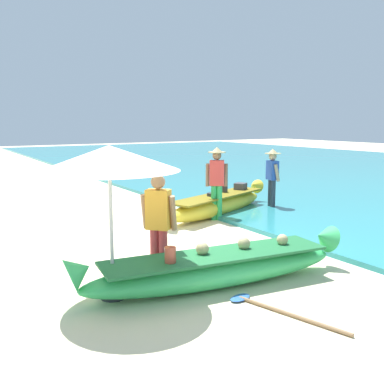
# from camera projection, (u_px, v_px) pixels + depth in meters

# --- Properties ---
(ground_plane) EXTENTS (80.00, 80.00, 0.00)m
(ground_plane) POSITION_uv_depth(u_px,v_px,m) (192.00, 259.00, 7.98)
(ground_plane) COLOR beige
(sea) EXTENTS (24.00, 56.00, 0.10)m
(sea) POSITION_uv_depth(u_px,v_px,m) (348.00, 170.00, 22.06)
(sea) COLOR teal
(sea) RESTS_ON ground
(boat_green_foreground) EXTENTS (4.52, 1.29, 0.80)m
(boat_green_foreground) POSITION_uv_depth(u_px,v_px,m) (217.00, 268.00, 6.62)
(boat_green_foreground) COLOR #38B760
(boat_green_foreground) RESTS_ON ground
(boat_yellow_midground) EXTENTS (4.21, 2.06, 0.83)m
(boat_yellow_midground) POSITION_uv_depth(u_px,v_px,m) (218.00, 204.00, 11.59)
(boat_yellow_midground) COLOR yellow
(boat_yellow_midground) RESTS_ON ground
(person_vendor_hatted) EXTENTS (0.57, 0.48, 1.84)m
(person_vendor_hatted) POSITION_uv_depth(u_px,v_px,m) (217.00, 178.00, 10.94)
(person_vendor_hatted) COLOR green
(person_vendor_hatted) RESTS_ON ground
(person_tourist_customer) EXTENTS (0.53, 0.54, 1.67)m
(person_tourist_customer) POSITION_uv_depth(u_px,v_px,m) (159.00, 221.00, 6.76)
(person_tourist_customer) COLOR #B2383D
(person_tourist_customer) RESTS_ON ground
(person_vendor_assistant) EXTENTS (0.44, 0.58, 1.72)m
(person_vendor_assistant) POSITION_uv_depth(u_px,v_px,m) (272.00, 175.00, 12.22)
(person_vendor_assistant) COLOR #333842
(person_vendor_assistant) RESTS_ON ground
(patio_umbrella_large) EXTENTS (1.93, 1.93, 2.16)m
(patio_umbrella_large) POSITION_uv_depth(u_px,v_px,m) (109.00, 159.00, 5.90)
(patio_umbrella_large) COLOR #B7B7BC
(patio_umbrella_large) RESTS_ON ground
(paddle) EXTENTS (0.66, 1.71, 0.05)m
(paddle) POSITION_uv_depth(u_px,v_px,m) (272.00, 308.00, 5.79)
(paddle) COLOR #8E6B47
(paddle) RESTS_ON ground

